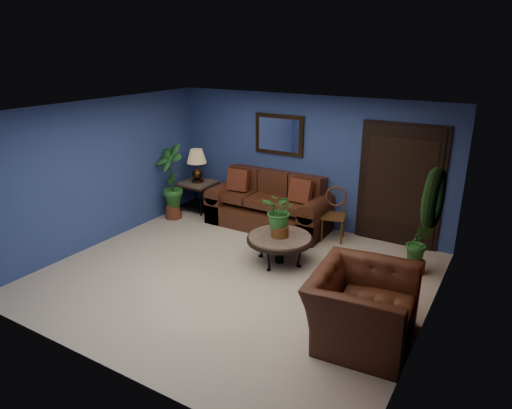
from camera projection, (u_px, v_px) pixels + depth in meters
The scene contains 18 objects.
floor at pixel (236, 275), 7.01m from camera, with size 5.50×5.50×0.00m, color #BEB19D.
wall_back at pixel (308, 162), 8.61m from camera, with size 5.50×0.04×2.50m, color navy.
wall_left at pixel (103, 172), 7.93m from camera, with size 0.04×5.00×2.50m, color navy.
wall_right_brick at pixel (433, 237), 5.26m from camera, with size 0.04×5.00×2.50m, color maroon.
ceiling at pixel (233, 111), 6.18m from camera, with size 5.50×5.00×0.02m, color white.
crown_molding at pixel (445, 135), 4.88m from camera, with size 0.03×5.00×0.14m, color white.
wall_mirror at pixel (279, 135), 8.72m from camera, with size 1.02×0.06×0.77m, color #3E2711.
closet_door at pixel (400, 187), 7.81m from camera, with size 1.44×0.06×2.18m, color black.
wreath at pixel (434, 198), 5.18m from camera, with size 0.72×0.72×0.16m, color black.
sofa at pixel (271, 208), 8.85m from camera, with size 2.33×1.01×1.05m.
coffee_table at pixel (280, 239), 7.30m from camera, with size 1.06×1.06×0.46m.
end_table at pixel (198, 189), 9.62m from camera, with size 0.68×0.68×0.62m.
table_lamp at pixel (197, 162), 9.43m from camera, with size 0.41×0.41×0.67m.
side_chair at pixel (334, 210), 8.18m from camera, with size 0.49×0.49×0.96m.
armchair at pixel (362, 307), 5.37m from camera, with size 1.31×1.15×0.85m, color #482214.
coffee_plant at pixel (280, 212), 7.15m from camera, with size 0.59×0.53×0.73m.
floor_plant at pixel (419, 246), 6.94m from camera, with size 0.44×0.38×0.85m.
tall_plant at pixel (171, 179), 9.06m from camera, with size 0.78×0.64×1.53m.
Camera 1 is at (3.48, -5.20, 3.35)m, focal length 32.00 mm.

